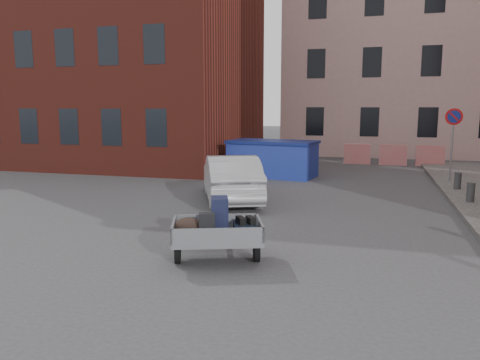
% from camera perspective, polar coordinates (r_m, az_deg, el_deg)
% --- Properties ---
extents(ground, '(120.00, 120.00, 0.00)m').
position_cam_1_polar(ground, '(9.87, -4.05, -7.69)').
color(ground, '#38383A').
rests_on(ground, ground).
extents(building_brick, '(12.00, 10.00, 14.00)m').
position_cam_1_polar(building_brick, '(25.43, -13.81, 18.12)').
color(building_brick, '#591E16').
rests_on(building_brick, ground).
extents(building_pink, '(16.00, 8.00, 14.00)m').
position_cam_1_polar(building_pink, '(31.29, 21.71, 15.98)').
color(building_pink, '#C6A198').
rests_on(building_pink, ground).
extents(far_building, '(6.00, 6.00, 8.00)m').
position_cam_1_polar(far_building, '(38.68, -21.36, 10.05)').
color(far_building, maroon).
rests_on(far_building, ground).
extents(no_parking_sign, '(0.60, 0.09, 2.65)m').
position_cam_1_polar(no_parking_sign, '(18.59, 24.54, 5.63)').
color(no_parking_sign, gray).
rests_on(no_parking_sign, sidewalk).
extents(barriers, '(4.70, 0.18, 1.00)m').
position_cam_1_polar(barriers, '(24.01, 18.15, 2.92)').
color(barriers, red).
rests_on(barriers, ground).
extents(trailer, '(1.88, 1.98, 1.20)m').
position_cam_1_polar(trailer, '(8.53, -2.88, -6.11)').
color(trailer, black).
rests_on(trailer, ground).
extents(dumpster, '(3.75, 2.35, 1.47)m').
position_cam_1_polar(dumpster, '(19.11, 3.97, 2.65)').
color(dumpster, '#1F3297').
rests_on(dumpster, ground).
extents(silver_car, '(3.01, 4.46, 1.39)m').
position_cam_1_polar(silver_car, '(14.13, -1.11, 0.27)').
color(silver_car, '#9B9CA2').
rests_on(silver_car, ground).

